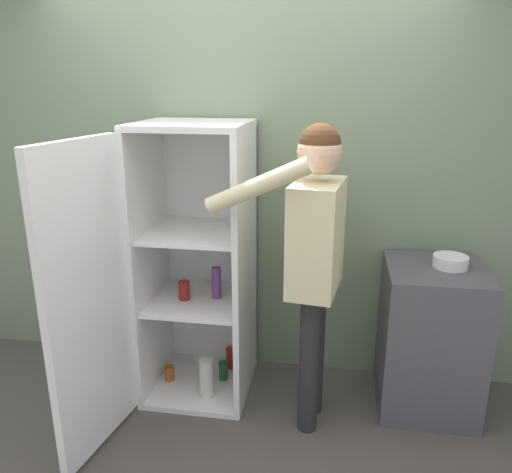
% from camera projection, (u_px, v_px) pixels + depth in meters
% --- Properties ---
extents(ground_plane, '(12.00, 12.00, 0.00)m').
position_uv_depth(ground_plane, '(214.00, 451.00, 2.72)').
color(ground_plane, '#4C4742').
extents(wall_back, '(7.00, 0.06, 2.55)m').
position_uv_depth(wall_back, '(245.00, 186.00, 3.27)').
color(wall_back, gray).
rests_on(wall_back, ground_plane).
extents(refrigerator, '(0.79, 1.29, 1.71)m').
position_uv_depth(refrigerator, '(180.00, 270.00, 3.00)').
color(refrigerator, white).
rests_on(refrigerator, ground_plane).
extents(person, '(0.71, 0.57, 1.74)m').
position_uv_depth(person, '(314.00, 242.00, 2.67)').
color(person, '#262628').
rests_on(person, ground_plane).
extents(counter, '(0.56, 0.58, 0.90)m').
position_uv_depth(counter, '(430.00, 338.00, 3.01)').
color(counter, '#4C4C51').
rests_on(counter, ground_plane).
extents(bowl, '(0.20, 0.20, 0.07)m').
position_uv_depth(bowl, '(450.00, 261.00, 2.88)').
color(bowl, white).
rests_on(bowl, counter).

